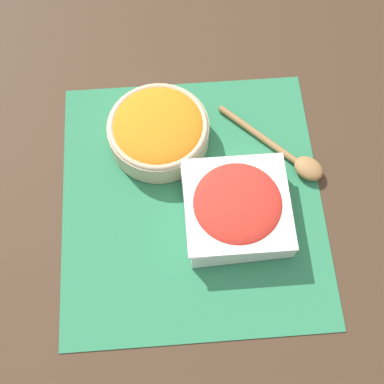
% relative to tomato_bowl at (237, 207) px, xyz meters
% --- Properties ---
extents(ground_plane, '(3.00, 3.00, 0.00)m').
position_rel_tomato_bowl_xyz_m(ground_plane, '(-0.04, -0.07, -0.04)').
color(ground_plane, '#422D1E').
extents(placemat, '(0.51, 0.47, 0.00)m').
position_rel_tomato_bowl_xyz_m(placemat, '(-0.04, -0.07, -0.04)').
color(placemat, '#2D7A51').
rests_on(placemat, ground_plane).
extents(tomato_bowl, '(0.18, 0.18, 0.07)m').
position_rel_tomato_bowl_xyz_m(tomato_bowl, '(0.00, 0.00, 0.00)').
color(tomato_bowl, white).
rests_on(tomato_bowl, placemat).
extents(carrot_bowl, '(0.19, 0.19, 0.07)m').
position_rel_tomato_bowl_xyz_m(carrot_bowl, '(-0.16, -0.13, 0.00)').
color(carrot_bowl, '#C6B28E').
rests_on(carrot_bowl, placemat).
extents(wooden_spoon, '(0.19, 0.19, 0.02)m').
position_rel_tomato_bowl_xyz_m(wooden_spoon, '(-0.10, 0.12, -0.03)').
color(wooden_spoon, '#9E7042').
rests_on(wooden_spoon, placemat).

